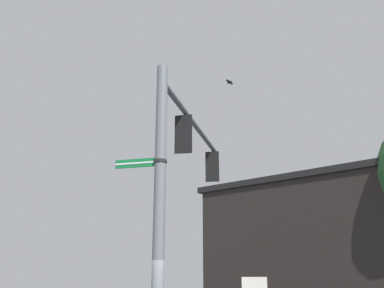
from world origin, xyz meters
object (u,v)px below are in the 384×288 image
(traffic_light_mid_inner, at_px, (213,168))
(street_name_sign, at_px, (149,162))
(traffic_light_nearest_pole, at_px, (185,136))
(bird_flying, at_px, (229,82))

(traffic_light_mid_inner, bearing_deg, street_name_sign, -95.33)
(street_name_sign, bearing_deg, traffic_light_mid_inner, 84.67)
(traffic_light_nearest_pole, height_order, traffic_light_mid_inner, same)
(traffic_light_nearest_pole, relative_size, street_name_sign, 0.95)
(traffic_light_nearest_pole, height_order, bird_flying, bird_flying)
(street_name_sign, bearing_deg, traffic_light_nearest_pole, 79.42)
(traffic_light_nearest_pole, relative_size, bird_flying, 4.10)
(traffic_light_mid_inner, distance_m, bird_flying, 3.42)
(traffic_light_nearest_pole, distance_m, street_name_sign, 2.64)
(traffic_light_mid_inner, bearing_deg, bird_flying, -55.59)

